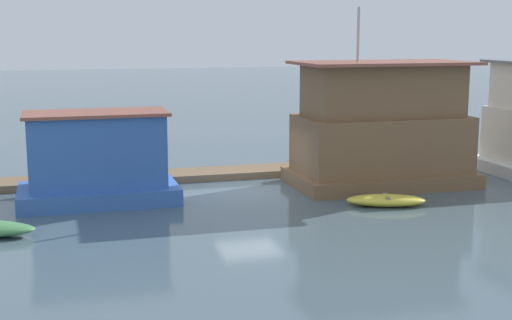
# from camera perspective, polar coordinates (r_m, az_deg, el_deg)

# --- Properties ---
(ground_plane) EXTENTS (200.00, 200.00, 0.00)m
(ground_plane) POSITION_cam_1_polar(r_m,az_deg,el_deg) (28.76, -0.55, -2.41)
(ground_plane) COLOR #475B66
(dock_walkway) EXTENTS (42.40, 1.92, 0.30)m
(dock_walkway) POSITION_cam_1_polar(r_m,az_deg,el_deg) (31.52, -1.96, -1.02)
(dock_walkway) COLOR brown
(dock_walkway) RESTS_ON ground_plane
(houseboat_blue) EXTENTS (5.82, 3.26, 3.40)m
(houseboat_blue) POSITION_cam_1_polar(r_m,az_deg,el_deg) (27.09, -12.56, -0.07)
(houseboat_blue) COLOR #3866B7
(houseboat_blue) RESTS_ON ground_plane
(houseboat_brown) EXTENTS (7.41, 4.13, 7.26)m
(houseboat_brown) POSITION_cam_1_polar(r_m,az_deg,el_deg) (29.84, 10.02, 2.43)
(houseboat_brown) COLOR brown
(houseboat_brown) RESTS_ON ground_plane
(dinghy_yellow) EXTENTS (3.07, 1.87, 0.43)m
(dinghy_yellow) POSITION_cam_1_polar(r_m,az_deg,el_deg) (26.51, 10.37, -3.19)
(dinghy_yellow) COLOR yellow
(dinghy_yellow) RESTS_ON ground_plane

